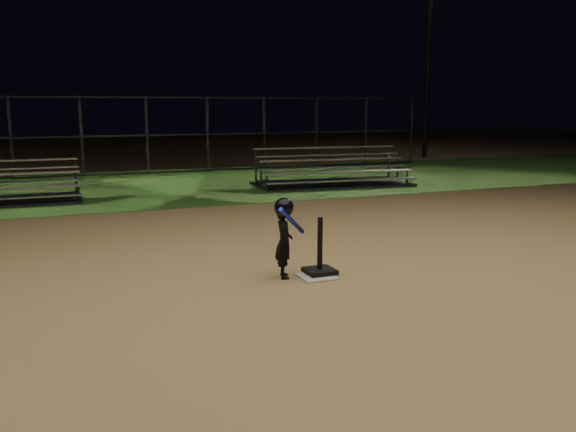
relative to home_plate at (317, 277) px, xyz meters
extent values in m
plane|color=tan|center=(0.00, 0.00, -0.01)|extent=(80.00, 80.00, 0.00)
cube|color=#2E591D|center=(0.00, 10.00, -0.01)|extent=(60.00, 8.00, 0.01)
cube|color=beige|center=(0.00, 0.00, 0.00)|extent=(0.45, 0.45, 0.02)
cube|color=black|center=(0.09, 0.10, 0.04)|extent=(0.38, 0.38, 0.06)
cylinder|color=black|center=(0.09, 0.10, 0.42)|extent=(0.07, 0.07, 0.69)
imported|color=black|center=(-0.39, 0.18, 0.46)|extent=(0.30, 0.39, 0.95)
sphere|color=black|center=(-0.39, 0.18, 0.91)|extent=(0.26, 0.26, 0.26)
cylinder|color=#192CDA|center=(-0.34, 0.03, 0.76)|extent=(0.49, 0.39, 0.43)
cylinder|color=black|center=(-0.18, 0.15, 0.63)|extent=(0.17, 0.14, 0.14)
cube|color=#AEAEB3|center=(4.25, 7.73, 0.41)|extent=(4.25, 0.63, 0.04)
cube|color=#AEAEB3|center=(4.22, 7.43, 0.22)|extent=(4.25, 0.63, 0.03)
cube|color=#AEAEB3|center=(4.30, 8.31, 0.71)|extent=(4.25, 0.63, 0.04)
cube|color=#AEAEB3|center=(4.28, 8.02, 0.52)|extent=(4.25, 0.63, 0.03)
cube|color=#AEAEB3|center=(4.36, 8.89, 1.01)|extent=(4.25, 0.63, 0.04)
cube|color=#AEAEB3|center=(4.33, 8.60, 0.82)|extent=(4.25, 0.63, 0.03)
cube|color=#38383D|center=(4.30, 8.31, 0.02)|extent=(4.41, 2.44, 0.06)
cube|color=#38383D|center=(0.00, 13.00, 0.04)|extent=(20.00, 0.05, 0.05)
cube|color=#38383D|center=(0.00, 13.00, 1.24)|extent=(20.00, 0.05, 0.05)
cube|color=#38383D|center=(0.00, 13.00, 2.44)|extent=(20.00, 0.05, 0.05)
cylinder|color=#38383D|center=(0.00, 13.00, 1.24)|extent=(0.08, 0.08, 2.50)
cylinder|color=#38383D|center=(5.00, 13.00, 1.24)|extent=(0.08, 0.08, 2.50)
cylinder|color=#38383D|center=(10.00, 13.00, 1.24)|extent=(0.08, 0.08, 2.50)
cylinder|color=#2D2D30|center=(12.00, 15.00, 3.99)|extent=(0.20, 0.20, 8.00)
camera|label=1|loc=(-3.26, -7.01, 2.22)|focal=38.13mm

